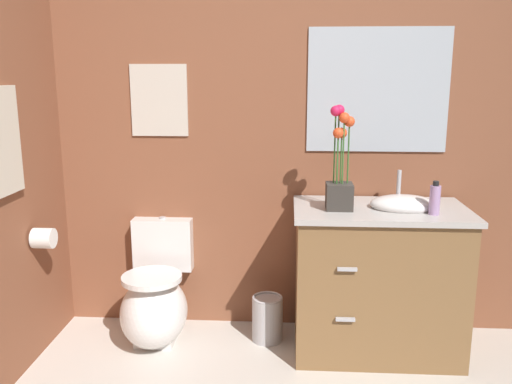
{
  "coord_description": "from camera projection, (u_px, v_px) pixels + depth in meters",
  "views": [
    {
      "loc": [
        -0.04,
        -1.52,
        1.54
      ],
      "look_at": [
        -0.22,
        1.3,
        0.92
      ],
      "focal_mm": 37.86,
      "sensor_mm": 36.0,
      "label": 1
    }
  ],
  "objects": [
    {
      "name": "soap_bottle",
      "position": [
        435.0,
        199.0,
        2.76
      ],
      "size": [
        0.05,
        0.05,
        0.18
      ],
      "color": "#B28CBF",
      "rests_on": "vanity_cabinet"
    },
    {
      "name": "wall_poster",
      "position": [
        159.0,
        100.0,
        3.16
      ],
      "size": [
        0.34,
        0.01,
        0.42
      ],
      "primitive_type": "cube",
      "color": "beige"
    },
    {
      "name": "toilet_paper_roll",
      "position": [
        44.0,
        238.0,
        2.89
      ],
      "size": [
        0.11,
        0.11,
        0.11
      ],
      "primitive_type": "cylinder",
      "rotation": [
        0.0,
        1.57,
        0.0
      ],
      "color": "white"
    },
    {
      "name": "flower_vase",
      "position": [
        340.0,
        175.0,
        2.85
      ],
      "size": [
        0.14,
        0.14,
        0.55
      ],
      "color": "#38332D",
      "rests_on": "vanity_cabinet"
    },
    {
      "name": "trash_bin",
      "position": [
        267.0,
        318.0,
        3.17
      ],
      "size": [
        0.18,
        0.18,
        0.27
      ],
      "color": "#B7B7BC",
      "rests_on": "ground_plane"
    },
    {
      "name": "hanging_towel",
      "position": [
        3.0,
        141.0,
        2.57
      ],
      "size": [
        0.03,
        0.28,
        0.52
      ],
      "primitive_type": "cube",
      "color": "beige"
    },
    {
      "name": "vanity_cabinet",
      "position": [
        378.0,
        278.0,
        3.0
      ],
      "size": [
        0.94,
        0.56,
        1.01
      ],
      "color": "brown",
      "rests_on": "ground_plane"
    },
    {
      "name": "wall_mirror",
      "position": [
        378.0,
        90.0,
        3.07
      ],
      "size": [
        0.8,
        0.01,
        0.7
      ],
      "primitive_type": "cube",
      "color": "#B2BCC6"
    },
    {
      "name": "wall_back",
      "position": [
        331.0,
        125.0,
        3.16
      ],
      "size": [
        4.43,
        0.05,
        2.5
      ],
      "primitive_type": "cube",
      "color": "brown",
      "rests_on": "ground_plane"
    },
    {
      "name": "toilet",
      "position": [
        156.0,
        301.0,
        3.15
      ],
      "size": [
        0.38,
        0.59,
        0.69
      ],
      "color": "white",
      "rests_on": "ground_plane"
    }
  ]
}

